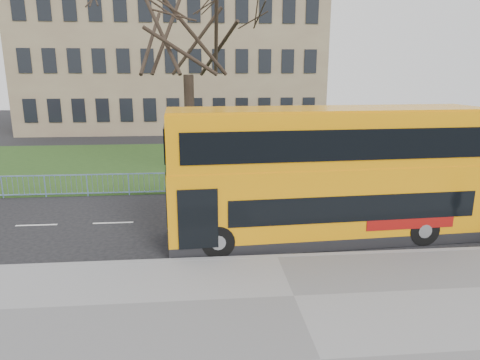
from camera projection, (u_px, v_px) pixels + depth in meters
name	position (u px, v px, depth m)	size (l,w,h in m)	color
ground	(269.00, 241.00, 15.40)	(120.00, 120.00, 0.00)	black
kerb	(277.00, 257.00, 13.89)	(80.00, 0.20, 0.14)	gray
grass_verge	(237.00, 161.00, 29.21)	(80.00, 15.40, 0.08)	#1F3C15
guard_railing	(249.00, 182.00, 21.64)	(40.00, 0.12, 1.10)	#7897D6
bare_tree	(188.00, 54.00, 23.12)	(9.56, 9.56, 13.65)	black
civic_building	(176.00, 63.00, 47.08)	(30.00, 15.00, 14.00)	#7F6751
yellow_bus	(326.00, 171.00, 15.17)	(11.26, 3.24, 4.67)	orange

